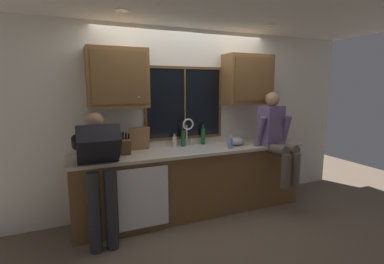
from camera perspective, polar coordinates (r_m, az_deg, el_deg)
name	(u,v)px	position (r m, az deg, el deg)	size (l,w,h in m)	color
back_wall	(184,120)	(4.11, -1.60, 2.42)	(5.58, 0.12, 2.55)	silver
ceiling_downlight_left	(122,10)	(3.28, -13.96, 22.75)	(0.14, 0.14, 0.01)	#FFEAB2
ceiling_downlight_right	(270,26)	(4.06, 15.53, 19.99)	(0.14, 0.14, 0.01)	#FFEAB2
window_glass	(185,103)	(4.02, -1.52, 5.84)	(1.10, 0.02, 0.95)	black
window_frame_top	(185,68)	(4.01, -1.50, 12.87)	(1.17, 0.02, 0.04)	brown
window_frame_bottom	(185,137)	(4.07, -1.44, -1.10)	(1.17, 0.02, 0.04)	brown
window_frame_left	(145,104)	(3.84, -9.39, 5.56)	(0.04, 0.02, 0.95)	brown
window_frame_right	(220,102)	(4.26, 5.68, 5.98)	(0.04, 0.02, 0.95)	brown
window_mullion_center	(185,103)	(4.01, -1.46, 5.83)	(0.02, 0.02, 0.95)	brown
lower_cabinet_run	(194,182)	(3.99, 0.35, -10.14)	(3.18, 0.58, 0.88)	brown
countertop	(194,150)	(3.84, 0.48, -3.75)	(3.24, 0.62, 0.04)	beige
dishwasher_front	(144,198)	(3.47, -9.71, -13.02)	(0.60, 0.02, 0.74)	white
upper_cabinet_left	(118,78)	(3.61, -14.80, 10.47)	(0.72, 0.36, 0.72)	brown
upper_cabinet_right	(248,80)	(4.32, 11.16, 10.35)	(0.72, 0.36, 0.72)	brown
sink	(193,156)	(3.86, 0.14, -4.87)	(0.80, 0.46, 0.21)	#B7B7BC
faucet	(188,129)	(3.96, -0.79, 0.67)	(0.18, 0.09, 0.40)	silver
person_standing	(99,163)	(3.28, -18.27, -5.96)	(0.53, 0.72, 1.47)	#262628
person_sitting_on_counter	(275,133)	(4.19, 16.50, -0.21)	(0.54, 0.64, 1.26)	#595147
knife_block	(125,146)	(3.59, -13.30, -2.83)	(0.12, 0.18, 0.32)	brown
cutting_board	(139,139)	(3.80, -10.60, -1.33)	(0.27, 0.02, 0.32)	#997047
mixing_bowl	(235,141)	(4.14, 8.75, -1.84)	(0.25, 0.25, 0.12)	#8C99A8
soap_dispenser	(231,143)	(3.87, 7.80, -2.29)	(0.06, 0.07, 0.20)	#668CCC
bottle_green_glass	(183,138)	(3.98, -1.83, -1.24)	(0.05, 0.05, 0.29)	#1E592D
bottle_tall_clear	(175,141)	(3.96, -3.55, -1.91)	(0.06, 0.06, 0.20)	silver
bottle_amber_small	(203,136)	(4.13, 2.24, -0.80)	(0.06, 0.06, 0.30)	#1E592D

